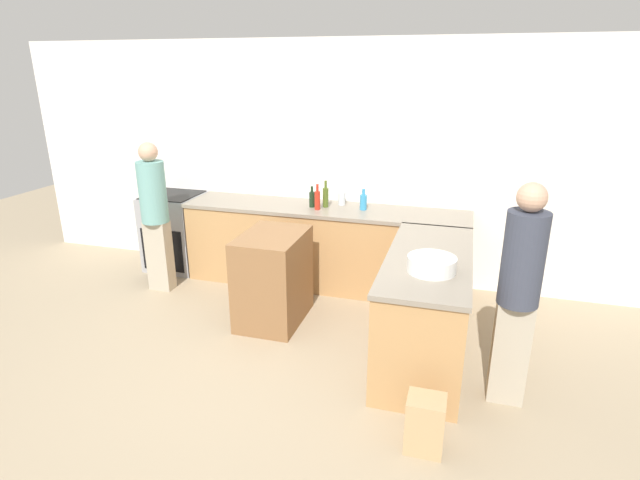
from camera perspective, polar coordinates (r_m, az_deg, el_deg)
The scene contains 15 objects.
ground_plane at distance 4.36m, azimuth -6.27°, elevation -14.30°, with size 14.00×14.00×0.00m, color tan.
wall_back at distance 5.79m, azimuth 1.50°, elevation 8.77°, with size 8.00×0.06×2.70m.
counter_back at distance 5.68m, azimuth 0.49°, elevation -0.71°, with size 3.18×0.69×0.92m.
counter_peninsula at distance 4.40m, azimuth 11.98°, elevation -7.38°, with size 0.69×1.77×0.92m.
range_oven at distance 6.45m, azimuth -16.13°, elevation 0.99°, with size 0.65×0.66×0.93m.
island_table at distance 4.90m, azimuth -5.37°, elevation -4.35°, with size 0.57×0.80×0.90m.
mixing_bowl at distance 3.88m, azimuth 12.64°, elevation -2.73°, with size 0.37×0.37×0.12m.
hot_sauce_bottle at distance 5.43m, azimuth -0.30°, elevation 4.65°, with size 0.06×0.06×0.28m.
wine_bottle_dark at distance 5.54m, azimuth -0.92°, elevation 4.73°, with size 0.06×0.06×0.24m.
vinegar_bottle_clear at distance 5.63m, azimuth 2.51°, elevation 4.82°, with size 0.08×0.08×0.20m.
dish_soap_bottle at distance 5.45m, azimuth 4.98°, elevation 4.40°, with size 0.08×0.08×0.23m.
olive_oil_bottle at distance 5.53m, azimuth 0.65°, elevation 4.98°, with size 0.06×0.06×0.30m.
person_by_range at distance 5.71m, azimuth -18.37°, elevation 3.13°, with size 0.29×0.29×1.66m.
person_at_peninsula at distance 3.79m, azimuth 21.80°, elevation -5.07°, with size 0.29×0.29×1.68m.
paper_bag at distance 3.54m, azimuth 11.91°, elevation -19.85°, with size 0.25×0.21×0.39m.
Camera 1 is at (1.46, -3.33, 2.40)m, focal length 28.00 mm.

